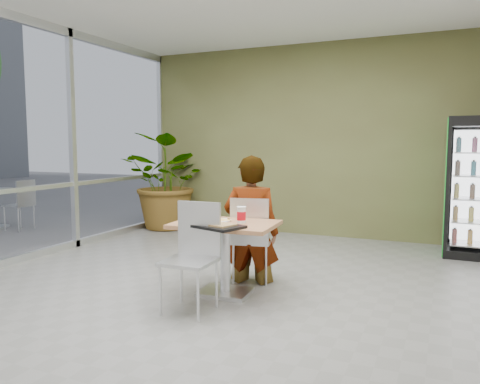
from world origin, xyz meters
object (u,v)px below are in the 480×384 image
Objects in this scene: seated_woman at (251,232)px; soda_cup at (241,215)px; potted_plant at (169,181)px; chair_far at (251,233)px; chair_near at (194,247)px; dining_table at (225,243)px; beverage_fridge at (480,188)px; cafeteria_tray at (218,226)px.

soda_cup is at bearing 89.80° from seated_woman.
potted_plant is (-2.61, 2.43, 0.31)m from seated_woman.
potted_plant is (-2.63, 2.48, 0.30)m from chair_far.
chair_near is (-0.17, -0.97, 0.02)m from chair_far.
dining_table is 3.79m from beverage_fridge.
chair_far is 0.55× the size of potted_plant.
beverage_fridge reaches higher than chair_far.
potted_plant is at bearing -54.67° from chair_far.
beverage_fridge reaches higher than seated_woman.
chair_near reaches higher than dining_table.
chair_far is at bearing 99.89° from soda_cup.
potted_plant is at bearing 132.76° from soda_cup.
chair_far reaches higher than cafeteria_tray.
potted_plant is (-5.01, 0.12, -0.09)m from beverage_fridge.
chair_far is 0.96× the size of chair_near.
chair_far is 0.05m from seated_woman.
cafeteria_tray is at bearing -126.72° from beverage_fridge.
cafeteria_tray is (-0.09, -0.34, -0.07)m from soda_cup.
chair_near is 0.63m from soda_cup.
beverage_fridge is (2.40, 3.15, 0.19)m from cafeteria_tray.
chair_near reaches higher than soda_cup.
chair_near reaches higher than chair_far.
seated_woman reaches higher than cafeteria_tray.
seated_woman reaches higher than chair_near.
potted_plant is at bearing 130.62° from dining_table.
dining_table is at bearing 78.35° from chair_near.
cafeteria_tray is (-0.02, -0.79, 0.20)m from chair_far.
seated_woman is 0.99× the size of potted_plant.
potted_plant is at bearing 179.21° from beverage_fridge.
beverage_fridge reaches higher than chair_near.
dining_table is at bearing 68.63° from chair_far.
cafeteria_tray is at bearing 77.46° from chair_far.
seated_woman is at bearing 101.15° from soda_cup.
seated_woman reaches higher than chair_far.
potted_plant is (-2.70, 2.92, 0.04)m from soda_cup.
seated_woman is at bearing 82.97° from dining_table.
potted_plant is at bearing 123.89° from chair_near.
seated_woman is 3.36m from beverage_fridge.
soda_cup is at bearing 88.54° from chair_far.
seated_woman is 3.58m from potted_plant.
cafeteria_tray is at bearing 48.17° from chair_near.
chair_far is 0.81m from cafeteria_tray.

